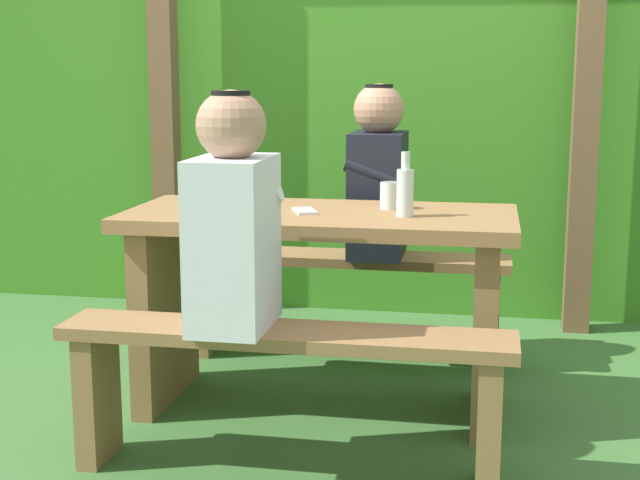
{
  "coord_description": "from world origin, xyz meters",
  "views": [
    {
      "loc": [
        0.6,
        -3.2,
        1.25
      ],
      "look_at": [
        0.0,
        0.0,
        0.64
      ],
      "focal_mm": 51.38,
      "sensor_mm": 36.0,
      "label": 1
    }
  ],
  "objects_px": {
    "bench_near": "(285,371)",
    "person_black_coat": "(378,177)",
    "cell_phone": "(305,211)",
    "picnic_table": "(320,276)",
    "person_white_shirt": "(233,220)",
    "bottle_left": "(405,190)",
    "drinking_glass": "(390,195)",
    "bench_far": "(345,285)"
  },
  "relations": [
    {
      "from": "picnic_table",
      "to": "person_white_shirt",
      "type": "relative_size",
      "value": 1.95
    },
    {
      "from": "person_white_shirt",
      "to": "cell_phone",
      "type": "relative_size",
      "value": 5.14
    },
    {
      "from": "picnic_table",
      "to": "person_black_coat",
      "type": "bearing_deg",
      "value": 76.56
    },
    {
      "from": "bottle_left",
      "to": "cell_phone",
      "type": "distance_m",
      "value": 0.37
    },
    {
      "from": "bottle_left",
      "to": "cell_phone",
      "type": "xyz_separation_m",
      "value": [
        -0.36,
        0.03,
        -0.09
      ]
    },
    {
      "from": "picnic_table",
      "to": "person_white_shirt",
      "type": "height_order",
      "value": "person_white_shirt"
    },
    {
      "from": "drinking_glass",
      "to": "person_black_coat",
      "type": "bearing_deg",
      "value": 102.12
    },
    {
      "from": "bench_far",
      "to": "cell_phone",
      "type": "distance_m",
      "value": 0.74
    },
    {
      "from": "person_white_shirt",
      "to": "bottle_left",
      "type": "height_order",
      "value": "person_white_shirt"
    },
    {
      "from": "person_white_shirt",
      "to": "cell_phone",
      "type": "distance_m",
      "value": 0.56
    },
    {
      "from": "bottle_left",
      "to": "person_white_shirt",
      "type": "bearing_deg",
      "value": -131.97
    },
    {
      "from": "drinking_glass",
      "to": "cell_phone",
      "type": "height_order",
      "value": "drinking_glass"
    },
    {
      "from": "person_white_shirt",
      "to": "person_black_coat",
      "type": "relative_size",
      "value": 1.0
    },
    {
      "from": "picnic_table",
      "to": "bench_far",
      "type": "distance_m",
      "value": 0.61
    },
    {
      "from": "bench_far",
      "to": "bottle_left",
      "type": "height_order",
      "value": "bottle_left"
    },
    {
      "from": "person_white_shirt",
      "to": "bottle_left",
      "type": "distance_m",
      "value": 0.7
    },
    {
      "from": "bench_far",
      "to": "drinking_glass",
      "type": "bearing_deg",
      "value": -63.17
    },
    {
      "from": "picnic_table",
      "to": "person_black_coat",
      "type": "height_order",
      "value": "person_black_coat"
    },
    {
      "from": "bench_near",
      "to": "person_black_coat",
      "type": "xyz_separation_m",
      "value": [
        0.14,
        1.16,
        0.47
      ]
    },
    {
      "from": "cell_phone",
      "to": "bench_near",
      "type": "bearing_deg",
      "value": -107.45
    },
    {
      "from": "bench_far",
      "to": "bottle_left",
      "type": "distance_m",
      "value": 0.87
    },
    {
      "from": "drinking_glass",
      "to": "bottle_left",
      "type": "xyz_separation_m",
      "value": [
        0.07,
        -0.17,
        0.04
      ]
    },
    {
      "from": "person_black_coat",
      "to": "bench_far",
      "type": "bearing_deg",
      "value": 178.63
    },
    {
      "from": "bench_near",
      "to": "person_white_shirt",
      "type": "xyz_separation_m",
      "value": [
        -0.16,
        0.0,
        0.47
      ]
    },
    {
      "from": "person_black_coat",
      "to": "bottle_left",
      "type": "height_order",
      "value": "person_black_coat"
    },
    {
      "from": "picnic_table",
      "to": "bottle_left",
      "type": "bearing_deg",
      "value": -10.6
    },
    {
      "from": "person_white_shirt",
      "to": "person_black_coat",
      "type": "xyz_separation_m",
      "value": [
        0.3,
        1.16,
        0.0
      ]
    },
    {
      "from": "picnic_table",
      "to": "person_black_coat",
      "type": "relative_size",
      "value": 1.95
    },
    {
      "from": "bottle_left",
      "to": "picnic_table",
      "type": "bearing_deg",
      "value": 169.4
    },
    {
      "from": "bench_near",
      "to": "person_white_shirt",
      "type": "bearing_deg",
      "value": 178.8
    },
    {
      "from": "person_white_shirt",
      "to": "person_black_coat",
      "type": "height_order",
      "value": "same"
    },
    {
      "from": "bottle_left",
      "to": "cell_phone",
      "type": "bearing_deg",
      "value": 175.53
    },
    {
      "from": "picnic_table",
      "to": "bench_far",
      "type": "bearing_deg",
      "value": 90.0
    },
    {
      "from": "bench_near",
      "to": "person_black_coat",
      "type": "distance_m",
      "value": 1.26
    },
    {
      "from": "bench_far",
      "to": "person_black_coat",
      "type": "xyz_separation_m",
      "value": [
        0.14,
        -0.0,
        0.47
      ]
    },
    {
      "from": "person_black_coat",
      "to": "drinking_glass",
      "type": "height_order",
      "value": "person_black_coat"
    },
    {
      "from": "bench_near",
      "to": "person_black_coat",
      "type": "height_order",
      "value": "person_black_coat"
    },
    {
      "from": "drinking_glass",
      "to": "cell_phone",
      "type": "relative_size",
      "value": 0.71
    },
    {
      "from": "picnic_table",
      "to": "drinking_glass",
      "type": "height_order",
      "value": "drinking_glass"
    },
    {
      "from": "bench_far",
      "to": "person_black_coat",
      "type": "bearing_deg",
      "value": -1.37
    },
    {
      "from": "picnic_table",
      "to": "person_black_coat",
      "type": "distance_m",
      "value": 0.67
    },
    {
      "from": "person_white_shirt",
      "to": "cell_phone",
      "type": "xyz_separation_m",
      "value": [
        0.11,
        0.55,
        -0.05
      ]
    }
  ]
}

